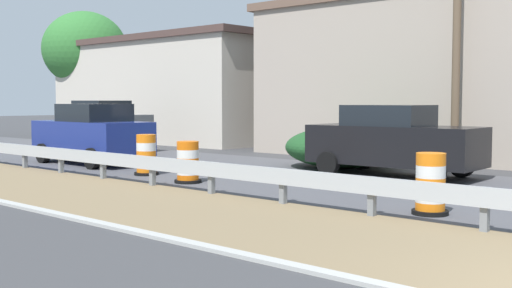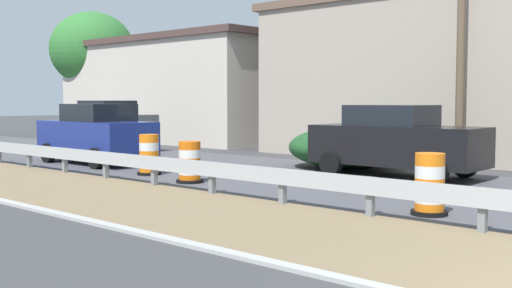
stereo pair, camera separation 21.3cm
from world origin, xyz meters
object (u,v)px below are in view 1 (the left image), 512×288
car_trailing_near_lane (393,140)px  traffic_barrel_close (188,164)px  traffic_barrel_nearest (430,187)px  utility_pole_near (457,12)px  traffic_barrel_mid (146,157)px  car_lead_near_lane (92,134)px  car_mid_far_lane (104,126)px

car_trailing_near_lane → traffic_barrel_close: bearing=-125.3°
traffic_barrel_nearest → utility_pole_near: bearing=21.5°
traffic_barrel_mid → car_trailing_near_lane: 6.75m
utility_pole_near → car_lead_near_lane: bearing=124.9°
traffic_barrel_close → utility_pole_near: bearing=-24.5°
traffic_barrel_mid → car_mid_far_lane: (4.19, 7.97, 0.52)m
traffic_barrel_nearest → car_mid_far_lane: car_mid_far_lane is taller
traffic_barrel_close → car_lead_near_lane: car_lead_near_lane is taller
traffic_barrel_nearest → car_mid_far_lane: size_ratio=0.27×
traffic_barrel_mid → utility_pole_near: utility_pole_near is taller
car_trailing_near_lane → utility_pole_near: 4.79m
traffic_barrel_close → traffic_barrel_mid: traffic_barrel_mid is taller
car_lead_near_lane → utility_pole_near: bearing=-144.1°
traffic_barrel_close → car_mid_far_lane: (4.55, 10.06, 0.56)m
traffic_barrel_nearest → traffic_barrel_mid: size_ratio=0.99×
traffic_barrel_close → car_lead_near_lane: 5.98m
traffic_barrel_nearest → car_trailing_near_lane: car_trailing_near_lane is taller
car_trailing_near_lane → utility_pole_near: bearing=80.7°
traffic_barrel_close → car_trailing_near_lane: 5.62m
car_lead_near_lane → car_trailing_near_lane: (3.51, -8.94, -0.01)m
traffic_barrel_nearest → car_lead_near_lane: size_ratio=0.25×
traffic_barrel_close → traffic_barrel_mid: (0.36, 2.09, 0.04)m
traffic_barrel_nearest → car_trailing_near_lane: (4.75, 3.44, 0.46)m
traffic_barrel_close → traffic_barrel_nearest: bearing=-90.7°
car_lead_near_lane → car_mid_far_lane: 5.41m
car_lead_near_lane → traffic_barrel_mid: bearing=169.1°
car_lead_near_lane → utility_pole_near: (6.50, -9.33, 3.72)m
traffic_barrel_nearest → traffic_barrel_mid: 8.63m
traffic_barrel_mid → car_lead_near_lane: bearing=78.1°
traffic_barrel_close → utility_pole_near: size_ratio=0.11×
traffic_barrel_mid → traffic_barrel_close: bearing=-99.8°
car_mid_far_lane → utility_pole_near: (3.11, -13.54, 3.67)m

